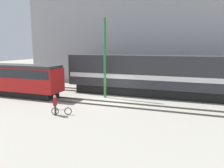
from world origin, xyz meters
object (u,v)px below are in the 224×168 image
object	(u,v)px
person	(55,103)
utility_pole_left	(105,59)
streetcar	(22,78)
freight_locomotive	(162,75)
bicycle	(62,111)

from	to	relation	value
person	utility_pole_left	xyz separation A→B (m)	(1.44, 7.13, 3.18)
streetcar	person	size ratio (longest dim) A/B	5.66
freight_locomotive	bicycle	world-z (taller)	freight_locomotive
freight_locomotive	person	world-z (taller)	freight_locomotive
streetcar	utility_pole_left	world-z (taller)	utility_pole_left
freight_locomotive	streetcar	xyz separation A→B (m)	(-14.51, -5.03, -0.36)
freight_locomotive	bicycle	size ratio (longest dim) A/B	13.42
freight_locomotive	streetcar	world-z (taller)	freight_locomotive
person	bicycle	bearing A→B (deg)	36.69
freight_locomotive	person	size ratio (longest dim) A/B	12.86
streetcar	utility_pole_left	distance (m)	9.44
streetcar	utility_pole_left	xyz separation A→B (m)	(8.83, 2.52, 2.17)
freight_locomotive	streetcar	size ratio (longest dim) A/B	2.27
bicycle	freight_locomotive	bearing A→B (deg)	54.26
streetcar	bicycle	distance (m)	9.06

